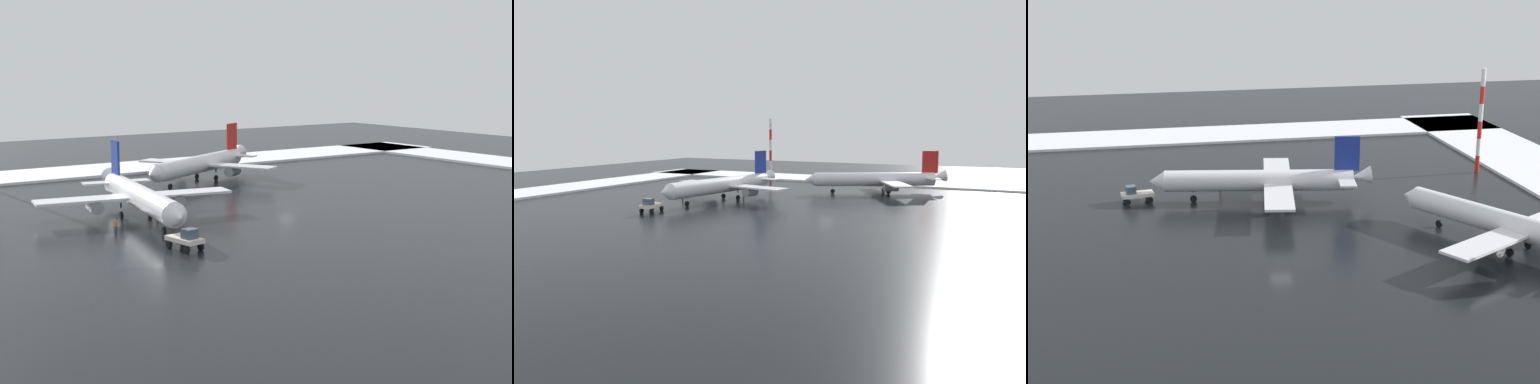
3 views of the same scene
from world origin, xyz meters
TOP-DOWN VIEW (x-y plane):
  - ground_plane at (0.00, 0.00)m, footprint 240.00×240.00m
  - snow_bank_far at (0.00, -50.00)m, footprint 152.00×16.00m
  - airplane_parked_portside at (22.81, -2.14)m, footprint 26.89×32.20m
  - airplane_distant_tail at (-1.77, -27.63)m, footprint 29.11×24.87m
  - pushback_tug at (26.17, 16.18)m, footprint 2.87×4.87m
  - ground_crew_mid_apron at (28.90, 3.57)m, footprint 0.36×0.36m
  - ground_crew_beside_wing at (19.26, -3.85)m, footprint 0.36×0.36m

SIDE VIEW (x-z plane):
  - ground_plane at x=0.00m, z-range 0.00..0.00m
  - snow_bank_far at x=0.00m, z-range 0.00..0.47m
  - ground_crew_mid_apron at x=28.90m, z-range 0.12..1.83m
  - ground_crew_beside_wing at x=19.26m, z-range 0.12..1.83m
  - pushback_tug at x=26.17m, z-range 0.03..2.53m
  - airplane_distant_tail at x=-1.77m, z-range -1.61..7.88m
  - airplane_parked_portside at x=22.81m, z-range -1.63..7.97m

